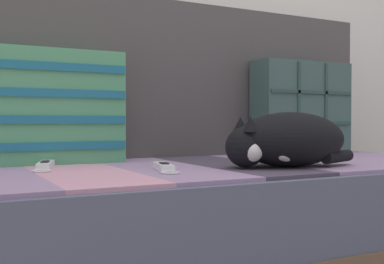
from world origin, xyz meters
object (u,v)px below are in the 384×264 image
(couch, at_px, (221,226))
(throw_pillow_quilted, at_px, (301,108))
(game_remote_far, at_px, (164,167))
(sleeping_cat, at_px, (285,141))
(game_remote_near, at_px, (45,165))
(throw_pillow_striped, at_px, (55,107))

(couch, bearing_deg, throw_pillow_quilted, 22.88)
(throw_pillow_quilted, bearing_deg, game_remote_far, -155.32)
(sleeping_cat, bearing_deg, game_remote_far, 168.25)
(sleeping_cat, height_order, game_remote_far, sleeping_cat)
(throw_pillow_quilted, relative_size, game_remote_near, 2.04)
(game_remote_near, xyz_separation_m, game_remote_far, (0.27, -0.20, -0.00))
(throw_pillow_striped, distance_m, sleeping_cat, 0.71)
(throw_pillow_quilted, xyz_separation_m, game_remote_far, (-0.77, -0.35, -0.18))
(couch, bearing_deg, sleeping_cat, -68.33)
(throw_pillow_striped, height_order, game_remote_near, throw_pillow_striped)
(game_remote_near, bearing_deg, sleeping_cat, -23.87)
(throw_pillow_striped, relative_size, game_remote_far, 2.22)
(throw_pillow_quilted, distance_m, game_remote_far, 0.86)
(couch, xyz_separation_m, game_remote_far, (-0.26, -0.14, 0.21))
(throw_pillow_quilted, distance_m, throw_pillow_striped, 0.98)
(throw_pillow_quilted, distance_m, sleeping_cat, 0.61)
(game_remote_near, bearing_deg, throw_pillow_quilted, 8.31)
(sleeping_cat, bearing_deg, game_remote_near, 156.13)
(couch, distance_m, sleeping_cat, 0.36)
(couch, relative_size, throw_pillow_striped, 4.17)
(sleeping_cat, height_order, game_remote_near, sleeping_cat)
(couch, distance_m, game_remote_far, 0.36)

